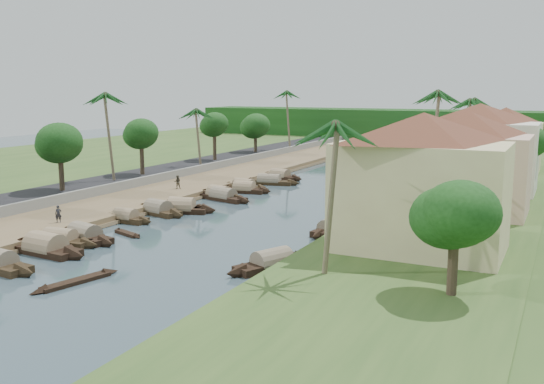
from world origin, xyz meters
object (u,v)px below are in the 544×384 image
at_px(bridge, 407,147).
at_px(person_near, 58,214).
at_px(building_near, 421,181).
at_px(sampan_1, 46,248).

height_order(bridge, person_near, person_near).
xyz_separation_m(bridge, person_near, (-13.52, -77.74, -0.12)).
distance_m(building_near, sampan_1, 29.95).
bearing_deg(sampan_1, bridge, 88.39).
bearing_deg(building_near, bridge, 104.39).
bearing_deg(person_near, bridge, 43.49).
relative_size(bridge, sampan_1, 3.13).
distance_m(sampan_1, person_near, 8.10).
height_order(bridge, sampan_1, bridge).
xyz_separation_m(sampan_1, person_near, (-4.94, 6.31, 1.18)).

